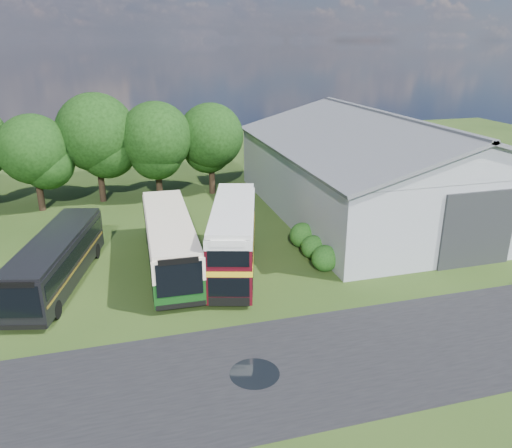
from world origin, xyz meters
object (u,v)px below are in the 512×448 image
object	(u,v)px
bus_green_single	(170,241)
bus_dark_single	(57,260)
bus_maroon_double	(233,239)
storage_shed	(384,162)

from	to	relation	value
bus_green_single	bus_dark_single	bearing A→B (deg)	-172.18
bus_green_single	bus_maroon_double	size ratio (longest dim) A/B	1.18
storage_shed	bus_maroon_double	bearing A→B (deg)	-150.17
bus_maroon_double	bus_dark_single	distance (m)	10.44
bus_dark_single	bus_green_single	bearing A→B (deg)	20.09
bus_green_single	bus_maroon_double	xyz separation A→B (m)	(3.74, -1.62, 0.37)
bus_green_single	bus_maroon_double	world-z (taller)	bus_maroon_double
storage_shed	bus_green_single	distance (m)	20.10
storage_shed	bus_dark_single	world-z (taller)	storage_shed
bus_green_single	bus_dark_single	distance (m)	6.69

